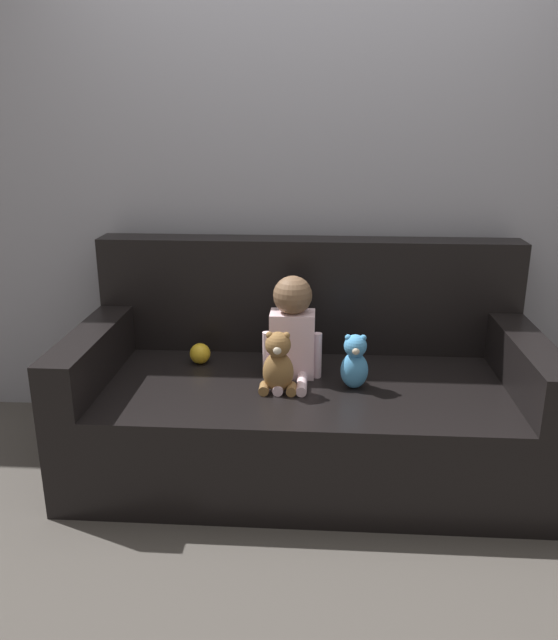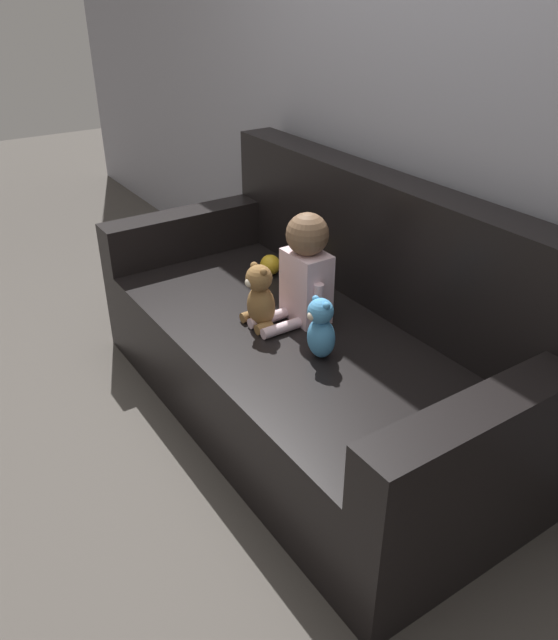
{
  "view_description": "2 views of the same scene",
  "coord_description": "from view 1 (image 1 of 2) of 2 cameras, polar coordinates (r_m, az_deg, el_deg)",
  "views": [
    {
      "loc": [
        0.05,
        -2.59,
        1.55
      ],
      "look_at": [
        -0.12,
        -0.02,
        0.72
      ],
      "focal_mm": 35.0,
      "sensor_mm": 36.0,
      "label": 1
    },
    {
      "loc": [
        1.79,
        -1.32,
        1.72
      ],
      "look_at": [
        0.04,
        -0.15,
        0.53
      ],
      "focal_mm": 35.0,
      "sensor_mm": 36.0,
      "label": 2
    }
  ],
  "objects": [
    {
      "name": "wall_back",
      "position": [
        3.18,
        2.9,
        13.43
      ],
      "size": [
        8.0,
        0.05,
        2.6
      ],
      "color": "#93939E",
      "rests_on": "ground_plane"
    },
    {
      "name": "ground_plane",
      "position": [
        3.01,
        2.29,
        -12.99
      ],
      "size": [
        12.0,
        12.0,
        0.0
      ],
      "primitive_type": "plane",
      "color": "#4C4742"
    },
    {
      "name": "person_baby",
      "position": [
        2.77,
        1.23,
        -0.86
      ],
      "size": [
        0.27,
        0.33,
        0.46
      ],
      "color": "silver",
      "rests_on": "couch"
    },
    {
      "name": "toy_ball",
      "position": [
        2.99,
        -7.23,
        -3.06
      ],
      "size": [
        0.1,
        0.1,
        0.1
      ],
      "color": "gold",
      "rests_on": "couch"
    },
    {
      "name": "teddy_bear_brown",
      "position": [
        2.64,
        -0.09,
        -4.05
      ],
      "size": [
        0.16,
        0.12,
        0.27
      ],
      "color": "olive",
      "rests_on": "couch"
    },
    {
      "name": "plush_toy_side",
      "position": [
        2.7,
        6.93,
        -3.81
      ],
      "size": [
        0.12,
        0.11,
        0.25
      ],
      "color": "#4C9EDB",
      "rests_on": "couch"
    },
    {
      "name": "couch",
      "position": [
        2.93,
        2.41,
        -6.77
      ],
      "size": [
        2.06,
        0.99,
        0.99
      ],
      "color": "black",
      "rests_on": "ground_plane"
    }
  ]
}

